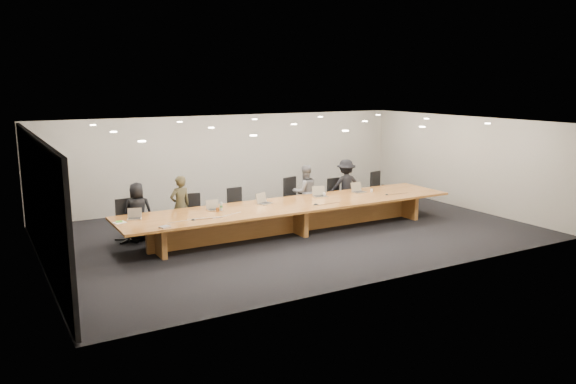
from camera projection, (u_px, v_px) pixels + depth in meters
name	position (u px, v px, depth m)	size (l,w,h in m)	color
ground	(294.00, 232.00, 14.47)	(12.00, 12.00, 0.00)	black
back_wall	(230.00, 160.00, 17.61)	(12.00, 0.02, 2.80)	beige
left_wall_panel	(40.00, 204.00, 11.33)	(0.08, 7.84, 2.74)	black
conference_table	(294.00, 212.00, 14.37)	(9.00, 1.80, 0.75)	brown
chair_far_left	(128.00, 220.00, 13.52)	(0.53, 0.53, 1.05)	black
chair_left	(193.00, 213.00, 14.40)	(0.51, 0.51, 1.00)	black
chair_mid_left	(238.00, 207.00, 15.05)	(0.52, 0.52, 1.03)	black
chair_mid_right	(296.00, 197.00, 15.88)	(0.60, 0.60, 1.17)	black
chair_right	(337.00, 195.00, 16.60)	(0.52, 0.52, 1.02)	black
chair_far_right	(381.00, 189.00, 17.34)	(0.56, 0.56, 1.10)	black
person_a	(138.00, 211.00, 13.64)	(0.70, 0.45, 1.42)	black
person_b	(180.00, 206.00, 14.05)	(0.55, 0.36, 1.52)	#302C1A
person_c	(305.00, 192.00, 15.79)	(0.74, 0.58, 1.52)	slate
person_d	(346.00, 186.00, 16.62)	(1.01, 0.58, 1.56)	black
laptop_a	(134.00, 214.00, 12.67)	(0.31, 0.23, 0.25)	#C0AC93
laptop_b	(214.00, 205.00, 13.58)	(0.31, 0.23, 0.25)	tan
laptop_c	(265.00, 198.00, 14.26)	(0.36, 0.26, 0.28)	#B8AA8D
laptop_d	(320.00, 192.00, 15.15)	(0.37, 0.27, 0.29)	#B8AC8D
laptop_e	(359.00, 187.00, 15.74)	(0.37, 0.27, 0.29)	#B7A88C
water_bottle	(221.00, 206.00, 13.52)	(0.06, 0.06, 0.20)	#ADBDB7
amber_mug	(218.00, 210.00, 13.43)	(0.08, 0.08, 0.10)	brown
paper_cup_near	(324.00, 194.00, 15.25)	(0.08, 0.08, 0.09)	white
paper_cup_far	(372.00, 190.00, 15.83)	(0.07, 0.07, 0.08)	white
notepad	(120.00, 223.00, 12.35)	(0.26, 0.20, 0.02)	silver
lime_gadget	(119.00, 222.00, 12.36)	(0.14, 0.08, 0.02)	#63CF37
av_box	(165.00, 227.00, 11.96)	(0.21, 0.16, 0.03)	#B9B9BE
mic_left	(193.00, 219.00, 12.60)	(0.12, 0.12, 0.03)	black
mic_center	(316.00, 204.00, 14.17)	(0.14, 0.14, 0.03)	black
mic_right	(387.00, 194.00, 15.43)	(0.11, 0.11, 0.03)	black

